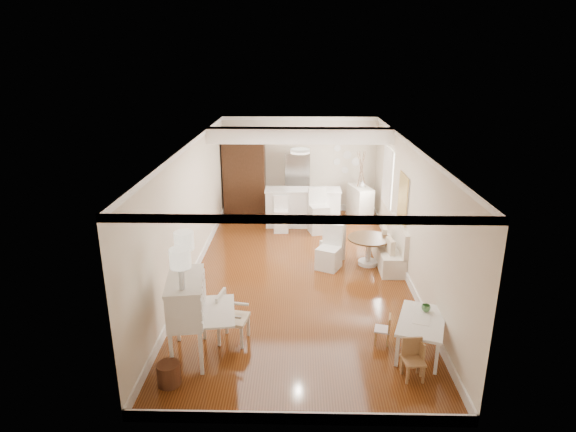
{
  "coord_description": "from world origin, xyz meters",
  "views": [
    {
      "loc": [
        -0.03,
        -9.45,
        4.44
      ],
      "look_at": [
        -0.24,
        0.3,
        1.2
      ],
      "focal_mm": 30.0,
      "sensor_mm": 36.0,
      "label": 1
    }
  ],
  "objects_px": {
    "secretary_bureau": "(187,318)",
    "kids_chair_a": "(412,358)",
    "slip_chair_far": "(333,241)",
    "sideboard": "(360,203)",
    "dining_table": "(368,251)",
    "kids_table": "(420,335)",
    "breakfast_counter": "(303,207)",
    "gustavian_armchair": "(233,318)",
    "pantry_cabinet": "(244,175)",
    "fridge": "(310,184)",
    "slip_chair_near": "(329,248)",
    "wicker_basket": "(169,374)",
    "kids_chair_b": "(382,329)",
    "bar_stool_left": "(281,215)",
    "kids_chair_c": "(414,360)",
    "bar_stool_right": "(319,211)"
  },
  "relations": [
    {
      "from": "gustavian_armchair",
      "to": "wicker_basket",
      "type": "bearing_deg",
      "value": 155.38
    },
    {
      "from": "kids_chair_c",
      "to": "breakfast_counter",
      "type": "relative_size",
      "value": 0.3
    },
    {
      "from": "gustavian_armchair",
      "to": "kids_chair_b",
      "type": "xyz_separation_m",
      "value": [
        2.41,
        -0.01,
        -0.17
      ]
    },
    {
      "from": "slip_chair_far",
      "to": "dining_table",
      "type": "bearing_deg",
      "value": 120.47
    },
    {
      "from": "kids_chair_a",
      "to": "fridge",
      "type": "relative_size",
      "value": 0.3
    },
    {
      "from": "slip_chair_far",
      "to": "pantry_cabinet",
      "type": "relative_size",
      "value": 0.38
    },
    {
      "from": "kids_chair_c",
      "to": "slip_chair_far",
      "type": "relative_size",
      "value": 0.71
    },
    {
      "from": "pantry_cabinet",
      "to": "sideboard",
      "type": "xyz_separation_m",
      "value": [
        3.33,
        -0.49,
        -0.67
      ]
    },
    {
      "from": "dining_table",
      "to": "pantry_cabinet",
      "type": "xyz_separation_m",
      "value": [
        -3.14,
        3.69,
        0.83
      ]
    },
    {
      "from": "kids_chair_b",
      "to": "dining_table",
      "type": "relative_size",
      "value": 0.54
    },
    {
      "from": "pantry_cabinet",
      "to": "fridge",
      "type": "height_order",
      "value": "pantry_cabinet"
    },
    {
      "from": "kids_chair_c",
      "to": "breakfast_counter",
      "type": "distance_m",
      "value": 6.82
    },
    {
      "from": "bar_stool_left",
      "to": "kids_chair_a",
      "type": "bearing_deg",
      "value": -72.62
    },
    {
      "from": "pantry_cabinet",
      "to": "slip_chair_far",
      "type": "bearing_deg",
      "value": -55.27
    },
    {
      "from": "kids_table",
      "to": "breakfast_counter",
      "type": "distance_m",
      "value": 6.22
    },
    {
      "from": "slip_chair_near",
      "to": "bar_stool_right",
      "type": "bearing_deg",
      "value": 119.47
    },
    {
      "from": "bar_stool_right",
      "to": "kids_chair_a",
      "type": "bearing_deg",
      "value": -93.19
    },
    {
      "from": "gustavian_armchair",
      "to": "wicker_basket",
      "type": "relative_size",
      "value": 2.55
    },
    {
      "from": "slip_chair_near",
      "to": "fridge",
      "type": "height_order",
      "value": "fridge"
    },
    {
      "from": "sideboard",
      "to": "bar_stool_left",
      "type": "bearing_deg",
      "value": -168.98
    },
    {
      "from": "gustavian_armchair",
      "to": "slip_chair_far",
      "type": "bearing_deg",
      "value": -18.02
    },
    {
      "from": "kids_table",
      "to": "dining_table",
      "type": "distance_m",
      "value": 3.36
    },
    {
      "from": "kids_chair_b",
      "to": "bar_stool_left",
      "type": "height_order",
      "value": "bar_stool_left"
    },
    {
      "from": "slip_chair_near",
      "to": "sideboard",
      "type": "distance_m",
      "value": 3.59
    },
    {
      "from": "kids_table",
      "to": "sideboard",
      "type": "distance_m",
      "value": 6.54
    },
    {
      "from": "dining_table",
      "to": "bar_stool_right",
      "type": "distance_m",
      "value": 2.3
    },
    {
      "from": "dining_table",
      "to": "bar_stool_left",
      "type": "xyz_separation_m",
      "value": [
        -2.02,
        2.09,
        0.15
      ]
    },
    {
      "from": "secretary_bureau",
      "to": "pantry_cabinet",
      "type": "bearing_deg",
      "value": 80.75
    },
    {
      "from": "gustavian_armchair",
      "to": "kids_chair_c",
      "type": "relative_size",
      "value": 1.39
    },
    {
      "from": "slip_chair_far",
      "to": "sideboard",
      "type": "height_order",
      "value": "sideboard"
    },
    {
      "from": "pantry_cabinet",
      "to": "fridge",
      "type": "bearing_deg",
      "value": -0.9
    },
    {
      "from": "sideboard",
      "to": "kids_chair_a",
      "type": "bearing_deg",
      "value": -106.21
    },
    {
      "from": "slip_chair_near",
      "to": "gustavian_armchair",
      "type": "bearing_deg",
      "value": -94.72
    },
    {
      "from": "secretary_bureau",
      "to": "breakfast_counter",
      "type": "height_order",
      "value": "secretary_bureau"
    },
    {
      "from": "sideboard",
      "to": "kids_table",
      "type": "bearing_deg",
      "value": -104.02
    },
    {
      "from": "wicker_basket",
      "to": "pantry_cabinet",
      "type": "relative_size",
      "value": 0.14
    },
    {
      "from": "kids_chair_a",
      "to": "slip_chair_far",
      "type": "bearing_deg",
      "value": 173.96
    },
    {
      "from": "secretary_bureau",
      "to": "breakfast_counter",
      "type": "relative_size",
      "value": 0.65
    },
    {
      "from": "breakfast_counter",
      "to": "gustavian_armchair",
      "type": "bearing_deg",
      "value": -101.54
    },
    {
      "from": "secretary_bureau",
      "to": "kids_chair_a",
      "type": "relative_size",
      "value": 2.44
    },
    {
      "from": "bar_stool_right",
      "to": "pantry_cabinet",
      "type": "relative_size",
      "value": 0.52
    },
    {
      "from": "wicker_basket",
      "to": "sideboard",
      "type": "bearing_deg",
      "value": 64.28
    },
    {
      "from": "kids_chair_c",
      "to": "slip_chair_near",
      "type": "relative_size",
      "value": 0.63
    },
    {
      "from": "kids_chair_a",
      "to": "pantry_cabinet",
      "type": "relative_size",
      "value": 0.24
    },
    {
      "from": "gustavian_armchair",
      "to": "kids_chair_b",
      "type": "relative_size",
      "value": 1.67
    },
    {
      "from": "breakfast_counter",
      "to": "dining_table",
      "type": "bearing_deg",
      "value": -61.07
    },
    {
      "from": "slip_chair_near",
      "to": "pantry_cabinet",
      "type": "bearing_deg",
      "value": 146.0
    },
    {
      "from": "dining_table",
      "to": "kids_chair_b",
      "type": "bearing_deg",
      "value": -93.57
    },
    {
      "from": "pantry_cabinet",
      "to": "kids_chair_c",
      "type": "bearing_deg",
      "value": -67.21
    },
    {
      "from": "kids_chair_a",
      "to": "slip_chair_near",
      "type": "bearing_deg",
      "value": 177.15
    }
  ]
}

